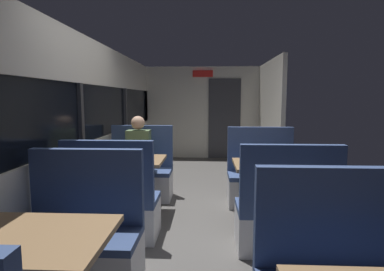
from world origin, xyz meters
The scene contains 13 objects.
ground_plane centered at (0.00, 0.00, -0.01)m, with size 3.30×9.20×0.02m, color #514F4C.
carriage_window_panel_left centered at (-1.45, 0.00, 1.11)m, with size 0.09×8.48×2.30m.
carriage_end_bulkhead centered at (0.06, 4.19, 1.14)m, with size 2.90×0.11×2.30m.
carriage_aisle_panel_right centered at (1.45, 3.00, 1.15)m, with size 0.08×2.40×2.30m, color beige.
dining_table_near_window centered at (-0.89, -2.09, 0.64)m, with size 0.90×0.70×0.74m.
bench_near_window_facing_entry centered at (-0.89, -1.39, 0.33)m, with size 0.95×0.50×1.10m.
dining_table_mid_window centered at (-0.89, 0.18, 0.64)m, with size 0.90×0.70×0.74m.
bench_mid_window_facing_end centered at (-0.89, -0.52, 0.33)m, with size 0.95×0.50×1.10m.
bench_mid_window_facing_entry centered at (-0.89, 0.88, 0.33)m, with size 0.95×0.50×1.10m.
dining_table_rear_aisle centered at (0.89, -0.02, 0.64)m, with size 0.90×0.70×0.74m.
bench_rear_aisle_facing_end centered at (0.89, -0.72, 0.33)m, with size 0.95×0.50×1.10m.
bench_rear_aisle_facing_entry centered at (0.89, 0.68, 0.33)m, with size 0.95×0.50×1.10m.
seated_passenger centered at (-0.89, 0.80, 0.54)m, with size 0.47×0.55×1.26m.
Camera 1 is at (0.11, -3.75, 1.52)m, focal length 29.33 mm.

